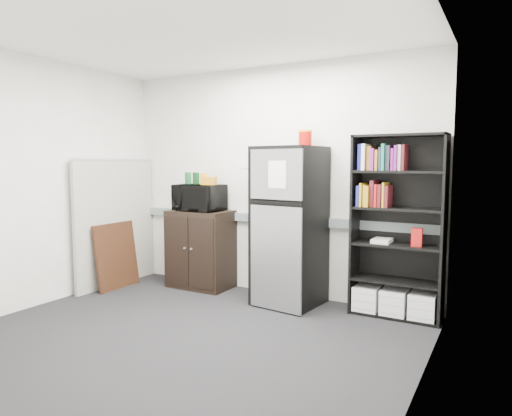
# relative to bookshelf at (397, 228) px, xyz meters

# --- Properties ---
(floor) EXTENTS (4.00, 4.00, 0.00)m
(floor) POSITION_rel_bookshelf_xyz_m (-1.53, -1.57, -0.91)
(floor) COLOR black
(floor) RESTS_ON ground
(wall_back) EXTENTS (4.00, 0.02, 2.70)m
(wall_back) POSITION_rel_bookshelf_xyz_m (-1.53, 0.18, 0.44)
(wall_back) COLOR silver
(wall_back) RESTS_ON floor
(wall_right) EXTENTS (0.02, 3.50, 2.70)m
(wall_right) POSITION_rel_bookshelf_xyz_m (0.47, -1.57, 0.44)
(wall_right) COLOR silver
(wall_right) RESTS_ON floor
(wall_left) EXTENTS (0.02, 3.50, 2.70)m
(wall_left) POSITION_rel_bookshelf_xyz_m (-3.53, -1.57, 0.44)
(wall_left) COLOR silver
(wall_left) RESTS_ON floor
(ceiling) EXTENTS (4.00, 3.50, 0.02)m
(ceiling) POSITION_rel_bookshelf_xyz_m (-1.53, -1.57, 1.79)
(ceiling) COLOR white
(ceiling) RESTS_ON wall_back
(electrical_raceway) EXTENTS (3.92, 0.05, 0.10)m
(electrical_raceway) POSITION_rel_bookshelf_xyz_m (-1.53, 0.15, -0.01)
(electrical_raceway) COLOR slate
(electrical_raceway) RESTS_ON wall_back
(wall_note) EXTENTS (0.14, 0.00, 0.10)m
(wall_note) POSITION_rel_bookshelf_xyz_m (-1.88, 0.18, 0.64)
(wall_note) COLOR white
(wall_note) RESTS_ON wall_back
(bookshelf) EXTENTS (0.90, 0.34, 1.85)m
(bookshelf) POSITION_rel_bookshelf_xyz_m (0.00, 0.00, 0.00)
(bookshelf) COLOR black
(bookshelf) RESTS_ON floor
(cubicle_partition) EXTENTS (0.06, 1.30, 1.62)m
(cubicle_partition) POSITION_rel_bookshelf_xyz_m (-3.43, -0.49, -0.10)
(cubicle_partition) COLOR #9A9588
(cubicle_partition) RESTS_ON floor
(cabinet) EXTENTS (0.78, 0.52, 0.97)m
(cabinet) POSITION_rel_bookshelf_xyz_m (-2.40, -0.06, -0.43)
(cabinet) COLOR black
(cabinet) RESTS_ON floor
(microwave) EXTENTS (0.60, 0.41, 0.33)m
(microwave) POSITION_rel_bookshelf_xyz_m (-2.40, -0.08, 0.22)
(microwave) COLOR black
(microwave) RESTS_ON cabinet
(snack_box_a) EXTENTS (0.08, 0.07, 0.15)m
(snack_box_a) POSITION_rel_bookshelf_xyz_m (-2.60, -0.05, 0.46)
(snack_box_a) COLOR #185730
(snack_box_a) RESTS_ON microwave
(snack_box_b) EXTENTS (0.08, 0.07, 0.15)m
(snack_box_b) POSITION_rel_bookshelf_xyz_m (-2.47, -0.05, 0.46)
(snack_box_b) COLOR #0C3814
(snack_box_b) RESTS_ON microwave
(snack_box_c) EXTENTS (0.08, 0.06, 0.14)m
(snack_box_c) POSITION_rel_bookshelf_xyz_m (-2.35, -0.05, 0.46)
(snack_box_c) COLOR orange
(snack_box_c) RESTS_ON microwave
(snack_bag) EXTENTS (0.20, 0.13, 0.10)m
(snack_bag) POSITION_rel_bookshelf_xyz_m (-2.25, -0.10, 0.44)
(snack_bag) COLOR #B97B12
(snack_bag) RESTS_ON microwave
(refrigerator) EXTENTS (0.73, 0.75, 1.75)m
(refrigerator) POSITION_rel_bookshelf_xyz_m (-1.14, -0.14, -0.04)
(refrigerator) COLOR black
(refrigerator) RESTS_ON floor
(coffee_can) EXTENTS (0.15, 0.15, 0.20)m
(coffee_can) POSITION_rel_bookshelf_xyz_m (-1.01, -0.02, 0.93)
(coffee_can) COLOR #AA0B07
(coffee_can) RESTS_ON refrigerator
(framed_poster) EXTENTS (0.15, 0.64, 0.82)m
(framed_poster) POSITION_rel_bookshelf_xyz_m (-3.30, -0.61, -0.50)
(framed_poster) COLOR black
(framed_poster) RESTS_ON floor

